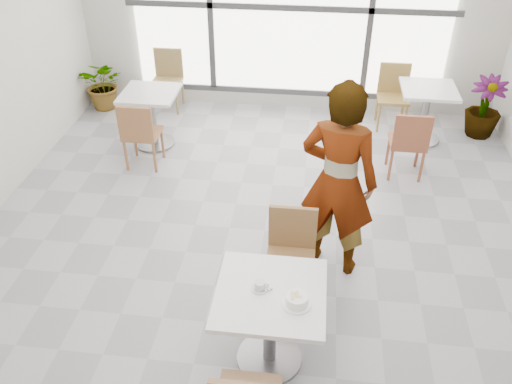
# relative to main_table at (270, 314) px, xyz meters

# --- Properties ---
(floor) EXTENTS (7.00, 7.00, 0.00)m
(floor) POSITION_rel_main_table_xyz_m (-0.22, 1.19, -0.52)
(floor) COLOR #9E9EA5
(floor) RESTS_ON ground
(wall_back) EXTENTS (6.00, 0.00, 6.00)m
(wall_back) POSITION_rel_main_table_xyz_m (-0.22, 4.69, 0.98)
(wall_back) COLOR silver
(wall_back) RESTS_ON ground
(window) EXTENTS (4.60, 0.07, 2.52)m
(window) POSITION_rel_main_table_xyz_m (-0.22, 4.63, 0.98)
(window) COLOR white
(window) RESTS_ON ground
(main_table) EXTENTS (0.80, 0.80, 0.75)m
(main_table) POSITION_rel_main_table_xyz_m (0.00, 0.00, 0.00)
(main_table) COLOR white
(main_table) RESTS_ON ground
(chair_far) EXTENTS (0.42, 0.42, 0.87)m
(chair_far) POSITION_rel_main_table_xyz_m (0.10, 0.78, -0.02)
(chair_far) COLOR olive
(chair_far) RESTS_ON ground
(oatmeal_bowl) EXTENTS (0.21, 0.21, 0.09)m
(oatmeal_bowl) POSITION_rel_main_table_xyz_m (0.19, -0.10, 0.27)
(oatmeal_bowl) COLOR white
(oatmeal_bowl) RESTS_ON main_table
(coffee_cup) EXTENTS (0.16, 0.13, 0.07)m
(coffee_cup) POSITION_rel_main_table_xyz_m (-0.08, 0.02, 0.26)
(coffee_cup) COLOR silver
(coffee_cup) RESTS_ON main_table
(person) EXTENTS (0.79, 0.62, 1.90)m
(person) POSITION_rel_main_table_xyz_m (0.47, 1.21, 0.43)
(person) COLOR black
(person) RESTS_ON ground
(bg_table_left) EXTENTS (0.70, 0.70, 0.75)m
(bg_table_left) POSITION_rel_main_table_xyz_m (-1.88, 3.30, -0.04)
(bg_table_left) COLOR silver
(bg_table_left) RESTS_ON ground
(bg_table_right) EXTENTS (0.70, 0.70, 0.75)m
(bg_table_right) POSITION_rel_main_table_xyz_m (1.67, 3.87, -0.04)
(bg_table_right) COLOR white
(bg_table_right) RESTS_ON ground
(bg_chair_left_near) EXTENTS (0.42, 0.42, 0.87)m
(bg_chair_left_near) POSITION_rel_main_table_xyz_m (-1.85, 2.71, -0.02)
(bg_chair_left_near) COLOR #9C653D
(bg_chair_left_near) RESTS_ON ground
(bg_chair_left_far) EXTENTS (0.42, 0.42, 0.87)m
(bg_chair_left_far) POSITION_rel_main_table_xyz_m (-1.98, 4.47, -0.02)
(bg_chair_left_far) COLOR #A08450
(bg_chair_left_far) RESTS_ON ground
(bg_chair_right_near) EXTENTS (0.42, 0.42, 0.87)m
(bg_chair_right_near) POSITION_rel_main_table_xyz_m (1.34, 2.88, -0.02)
(bg_chair_right_near) COLOR #984F35
(bg_chair_right_near) RESTS_ON ground
(bg_chair_right_far) EXTENTS (0.42, 0.42, 0.87)m
(bg_chair_right_far) POSITION_rel_main_table_xyz_m (1.28, 4.28, -0.02)
(bg_chair_right_far) COLOR #A58041
(bg_chair_right_far) RESTS_ON ground
(plant_left) EXTENTS (0.71, 0.62, 0.76)m
(plant_left) POSITION_rel_main_table_xyz_m (-2.92, 4.31, -0.14)
(plant_left) COLOR #58884C
(plant_left) RESTS_ON ground
(plant_right) EXTENTS (0.57, 0.57, 0.84)m
(plant_right) POSITION_rel_main_table_xyz_m (2.48, 4.10, -0.10)
(plant_right) COLOR #5C8E43
(plant_right) RESTS_ON ground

